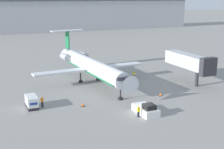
# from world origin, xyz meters

# --- Properties ---
(ground_plane) EXTENTS (600.00, 600.00, 0.00)m
(ground_plane) POSITION_xyz_m (0.00, 0.00, 0.00)
(ground_plane) COLOR gray
(terminal_building) EXTENTS (180.00, 16.80, 16.07)m
(terminal_building) POSITION_xyz_m (0.00, 120.00, 8.06)
(terminal_building) COLOR #B2B2B7
(terminal_building) RESTS_ON ground
(airplane_main) EXTENTS (23.46, 30.72, 9.32)m
(airplane_main) POSITION_xyz_m (-0.95, 19.67, 3.48)
(airplane_main) COLOR silver
(airplane_main) RESTS_ON ground
(pushback_tug) EXTENTS (2.30, 4.74, 1.78)m
(pushback_tug) POSITION_xyz_m (0.47, -0.05, 0.66)
(pushback_tug) COLOR silver
(pushback_tug) RESTS_ON ground
(luggage_cart) EXTENTS (1.60, 3.47, 1.90)m
(luggage_cart) POSITION_xyz_m (-14.62, 9.51, 0.95)
(luggage_cart) COLOR #232326
(luggage_cart) RESTS_ON ground
(worker_near_tug) EXTENTS (0.40, 0.24, 1.70)m
(worker_near_tug) POSITION_xyz_m (-1.16, -0.77, 0.89)
(worker_near_tug) COLOR #232838
(worker_near_tug) RESTS_ON ground
(worker_by_wing) EXTENTS (0.40, 0.24, 1.63)m
(worker_by_wing) POSITION_xyz_m (8.43, 18.90, 0.84)
(worker_by_wing) COLOR #232838
(worker_by_wing) RESTS_ON ground
(worker_on_apron) EXTENTS (0.40, 0.25, 1.81)m
(worker_on_apron) POSITION_xyz_m (-13.09, 9.03, 0.95)
(worker_on_apron) COLOR #232838
(worker_on_apron) RESTS_ON ground
(traffic_cone_left) EXTENTS (0.63, 0.63, 0.59)m
(traffic_cone_left) POSITION_xyz_m (-7.14, 6.83, 0.28)
(traffic_cone_left) COLOR black
(traffic_cone_left) RESTS_ON ground
(traffic_cone_right) EXTENTS (0.64, 0.64, 0.65)m
(traffic_cone_right) POSITION_xyz_m (7.14, 6.40, 0.31)
(traffic_cone_right) COLOR black
(traffic_cone_right) RESTS_ON ground
(jet_bridge) EXTENTS (3.20, 12.81, 6.19)m
(jet_bridge) POSITION_xyz_m (16.85, 11.29, 4.45)
(jet_bridge) COLOR #2D2D33
(jet_bridge) RESTS_ON ground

